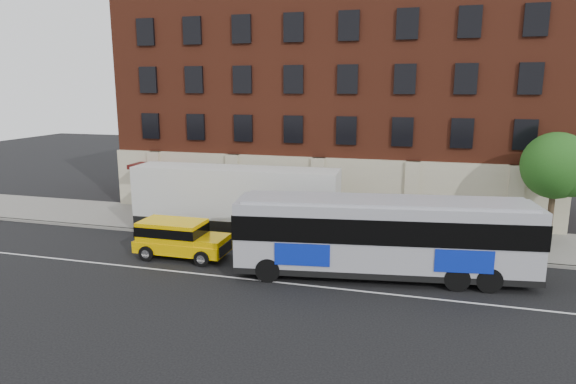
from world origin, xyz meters
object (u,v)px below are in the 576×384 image
(street_tree, at_px, (556,168))
(city_bus, at_px, (383,234))
(yellow_suv, at_px, (178,237))
(shipping_container, at_px, (236,202))
(sign_pole, at_px, (160,210))

(street_tree, xyz_separation_m, city_bus, (-8.50, -7.00, -2.36))
(city_bus, height_order, yellow_suv, city_bus)
(street_tree, xyz_separation_m, shipping_container, (-17.52, -2.47, -2.40))
(city_bus, relative_size, shipping_container, 1.13)
(street_tree, xyz_separation_m, yellow_suv, (-18.94, -7.04, -3.30))
(city_bus, relative_size, yellow_suv, 2.74)
(yellow_suv, bearing_deg, shipping_container, 72.71)
(street_tree, bearing_deg, city_bus, -140.53)
(sign_pole, height_order, shipping_container, shipping_container)
(sign_pole, relative_size, shipping_container, 0.20)
(shipping_container, bearing_deg, city_bus, -26.68)
(yellow_suv, bearing_deg, street_tree, 20.38)
(sign_pole, xyz_separation_m, street_tree, (22.04, 3.34, 2.96))
(city_bus, bearing_deg, yellow_suv, -179.81)
(sign_pole, xyz_separation_m, shipping_container, (4.52, 0.87, 0.56))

